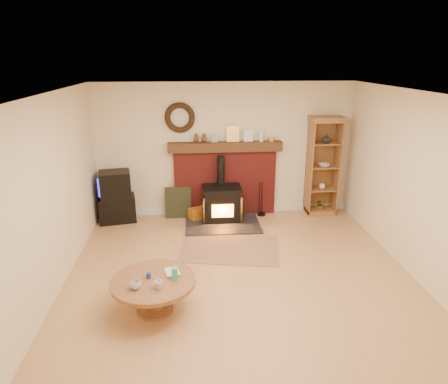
{
  "coord_description": "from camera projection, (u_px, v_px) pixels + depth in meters",
  "views": [
    {
      "loc": [
        -0.67,
        -4.88,
        3.04
      ],
      "look_at": [
        -0.16,
        1.0,
        1.03
      ],
      "focal_mm": 32.0,
      "sensor_mm": 36.0,
      "label": 1
    }
  ],
  "objects": [
    {
      "name": "ground",
      "position": [
        242.0,
        283.0,
        5.63
      ],
      "size": [
        5.5,
        5.5,
        0.0
      ],
      "primitive_type": "plane",
      "color": "tan",
      "rests_on": "ground"
    },
    {
      "name": "area_rug",
      "position": [
        230.0,
        249.0,
        6.64
      ],
      "size": [
        1.77,
        1.37,
        0.01
      ],
      "primitive_type": "cube",
      "rotation": [
        0.0,
        0.0,
        -0.18
      ],
      "color": "brown",
      "rests_on": "ground"
    },
    {
      "name": "chimney_breast",
      "position": [
        225.0,
        176.0,
        7.89
      ],
      "size": [
        2.2,
        0.22,
        1.78
      ],
      "color": "maroon",
      "rests_on": "ground"
    },
    {
      "name": "tv_unit",
      "position": [
        116.0,
        198.0,
        7.64
      ],
      "size": [
        0.75,
        0.59,
        0.99
      ],
      "color": "black",
      "rests_on": "ground"
    },
    {
      "name": "wood_stove",
      "position": [
        222.0,
        205.0,
        7.66
      ],
      "size": [
        1.4,
        1.0,
        1.25
      ],
      "color": "black",
      "rests_on": "ground"
    },
    {
      "name": "coffee_table",
      "position": [
        154.0,
        286.0,
        4.91
      ],
      "size": [
        1.05,
        1.05,
        0.6
      ],
      "color": "brown",
      "rests_on": "ground"
    },
    {
      "name": "curio_cabinet",
      "position": [
        323.0,
        166.0,
        7.88
      ],
      "size": [
        0.63,
        0.45,
        1.96
      ],
      "color": "brown",
      "rests_on": "ground"
    },
    {
      "name": "firelog_box",
      "position": [
        199.0,
        214.0,
        7.82
      ],
      "size": [
        0.43,
        0.36,
        0.23
      ],
      "primitive_type": "cube",
      "rotation": [
        0.0,
        0.0,
        0.43
      ],
      "color": "gold",
      "rests_on": "ground"
    },
    {
      "name": "room_shell",
      "position": [
        241.0,
        164.0,
        5.17
      ],
      "size": [
        5.02,
        5.52,
        2.61
      ],
      "color": "beige",
      "rests_on": "ground"
    },
    {
      "name": "fire_tools",
      "position": [
        261.0,
        210.0,
        8.02
      ],
      "size": [
        0.16,
        0.16,
        0.7
      ],
      "color": "black",
      "rests_on": "ground"
    },
    {
      "name": "leaning_painting",
      "position": [
        178.0,
        202.0,
        7.86
      ],
      "size": [
        0.51,
        0.14,
        0.61
      ],
      "primitive_type": "cube",
      "rotation": [
        -0.17,
        0.0,
        0.0
      ],
      "color": "black",
      "rests_on": "ground"
    }
  ]
}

